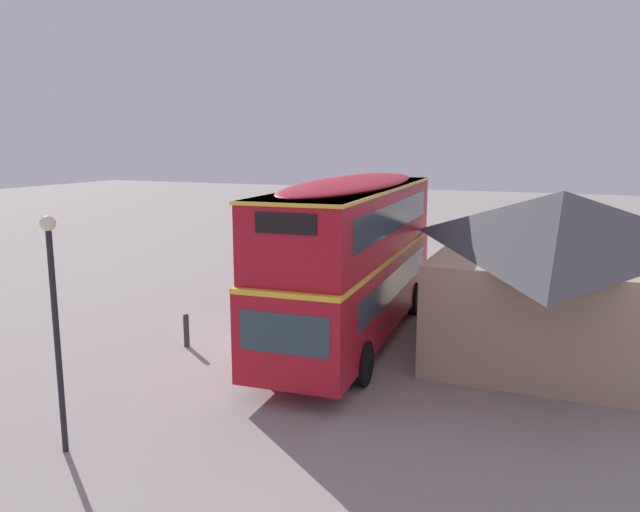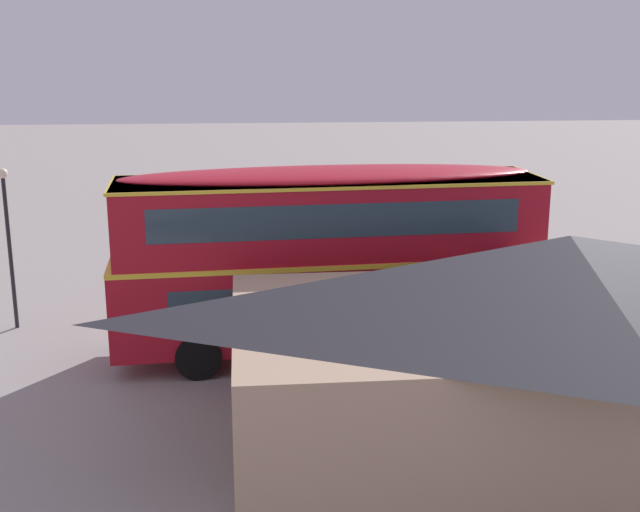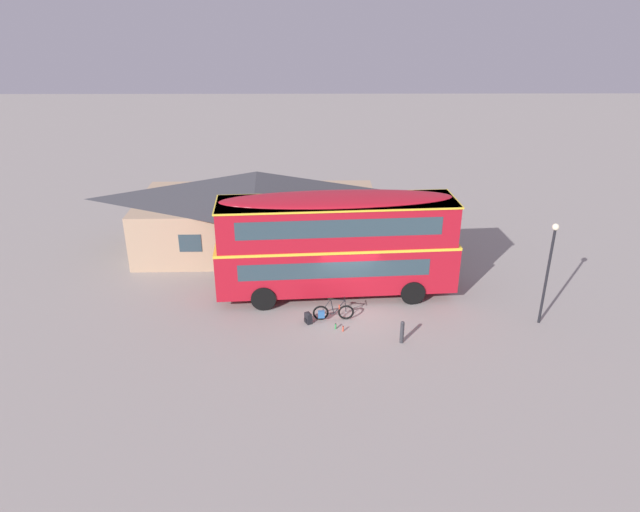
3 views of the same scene
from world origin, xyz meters
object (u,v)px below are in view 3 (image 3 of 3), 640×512
at_px(touring_bicycle, 332,312).
at_px(water_bottle_green_metal, 336,326).
at_px(double_decker_bus, 337,241).
at_px(kerb_bollard, 402,332).
at_px(street_lamp, 549,263).
at_px(backpack_on_ground, 308,318).
at_px(water_bottle_red_squeeze, 343,329).

height_order(touring_bicycle, water_bottle_green_metal, touring_bicycle).
relative_size(double_decker_bus, kerb_bollard, 11.20).
relative_size(double_decker_bus, street_lamp, 2.42).
distance_m(backpack_on_ground, water_bottle_red_squeeze, 1.60).
height_order(water_bottle_green_metal, kerb_bollard, kerb_bollard).
xyz_separation_m(touring_bicycle, kerb_bollard, (2.73, -1.77, 0.13)).
distance_m(touring_bicycle, street_lamp, 9.09).
distance_m(backpack_on_ground, water_bottle_green_metal, 1.25).
relative_size(touring_bicycle, backpack_on_ground, 3.43).
height_order(double_decker_bus, water_bottle_red_squeeze, double_decker_bus).
bearing_deg(water_bottle_green_metal, backpack_on_ground, 157.10).
distance_m(water_bottle_green_metal, kerb_bollard, 2.82).
distance_m(water_bottle_red_squeeze, street_lamp, 8.76).
height_order(double_decker_bus, backpack_on_ground, double_decker_bus).
bearing_deg(street_lamp, water_bottle_red_squeeze, -175.49).
distance_m(touring_bicycle, kerb_bollard, 3.26).
height_order(water_bottle_red_squeeze, water_bottle_green_metal, water_bottle_green_metal).
xyz_separation_m(touring_bicycle, street_lamp, (8.76, -0.28, 2.41)).
relative_size(double_decker_bus, water_bottle_green_metal, 41.01).
relative_size(double_decker_bus, water_bottle_red_squeeze, 41.54).
distance_m(street_lamp, kerb_bollard, 6.61).
bearing_deg(street_lamp, water_bottle_green_metal, -176.90).
xyz_separation_m(water_bottle_red_squeeze, kerb_bollard, (2.30, -0.84, 0.38)).
bearing_deg(water_bottle_green_metal, double_decker_bus, 87.92).
distance_m(touring_bicycle, backpack_on_ground, 1.05).
bearing_deg(street_lamp, backpack_on_ground, 179.91).
bearing_deg(double_decker_bus, street_lamp, -17.26).
bearing_deg(touring_bicycle, street_lamp, -1.80).
xyz_separation_m(water_bottle_green_metal, kerb_bollard, (2.60, -1.03, 0.37)).
bearing_deg(touring_bicycle, backpack_on_ground, -165.48).
relative_size(touring_bicycle, water_bottle_red_squeeze, 6.73).
bearing_deg(water_bottle_red_squeeze, touring_bicycle, 115.17).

